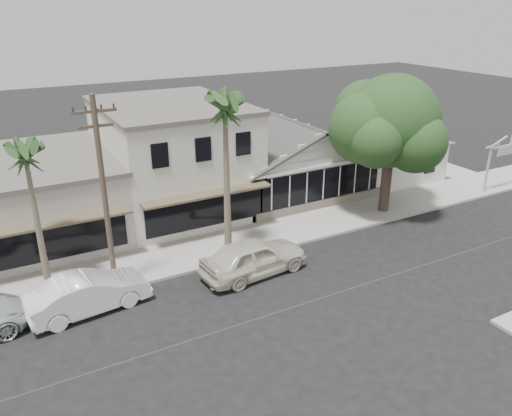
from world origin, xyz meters
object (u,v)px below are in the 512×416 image
arch_sign (510,147)px  car_1 (88,293)px  car_0 (254,257)px  shade_tree (388,123)px  utility_pole (104,193)px

arch_sign → car_1: arch_sign is taller
car_0 → car_1: car_0 is taller
car_1 → shade_tree: shade_tree is taller
shade_tree → car_0: bearing=-163.9°
arch_sign → utility_pole: size_ratio=0.46×
car_1 → shade_tree: size_ratio=0.59×
arch_sign → utility_pole: utility_pole is taller
shade_tree → car_1: bearing=-172.4°
utility_pole → shade_tree: utility_pole is taller
arch_sign → car_1: bearing=-177.5°
car_0 → car_1: (-7.70, 0.66, -0.08)m
arch_sign → car_1: size_ratio=0.81×
utility_pole → shade_tree: size_ratio=1.04×
utility_pole → car_1: utility_pole is taller
arch_sign → shade_tree: bearing=173.1°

